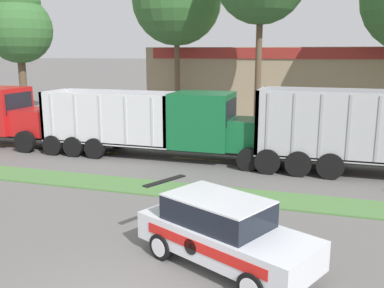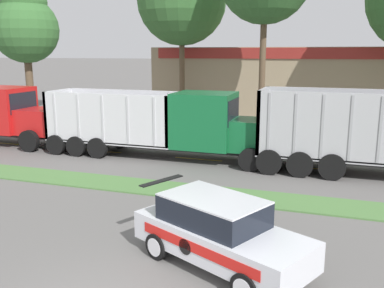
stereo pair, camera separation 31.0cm
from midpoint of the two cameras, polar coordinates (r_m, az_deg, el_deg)
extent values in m
cube|color=#517F42|center=(15.80, 2.81, -6.59)|extent=(120.00, 1.73, 0.06)
cube|color=yellow|center=(26.03, -22.08, -0.03)|extent=(2.40, 0.14, 0.01)
cube|color=yellow|center=(22.94, -11.72, -0.94)|extent=(2.40, 0.14, 0.01)
cube|color=yellow|center=(20.81, 1.28, -2.02)|extent=(2.40, 0.14, 0.01)
cube|color=yellow|center=(19.96, 16.29, -3.14)|extent=(2.40, 0.14, 0.01)
cube|color=#ADADB2|center=(19.41, 18.86, -1.36)|extent=(6.41, 2.44, 0.12)
cube|color=#ADADB2|center=(19.35, 9.85, 3.24)|extent=(0.16, 2.44, 2.76)
cube|color=#ADADB2|center=(18.02, 19.17, 2.09)|extent=(6.41, 0.16, 2.76)
cube|color=#ADADB2|center=(20.27, 19.13, 3.15)|extent=(6.41, 0.16, 2.76)
cube|color=#99999E|center=(18.07, 10.68, 2.59)|extent=(0.10, 0.04, 2.62)
cube|color=#99999E|center=(17.96, 14.06, 2.37)|extent=(0.10, 0.04, 2.62)
cube|color=#99999E|center=(17.92, 17.47, 2.15)|extent=(0.10, 0.04, 2.62)
cube|color=#99999E|center=(17.94, 20.88, 1.92)|extent=(0.10, 0.04, 2.62)
cube|color=#99999E|center=(18.02, 24.27, 1.69)|extent=(0.10, 0.04, 2.62)
cylinder|color=black|center=(18.43, 10.70, -2.37)|extent=(1.09, 0.30, 1.09)
cylinder|color=black|center=(20.75, 11.61, -0.78)|extent=(1.09, 0.30, 1.09)
cylinder|color=black|center=(18.32, 14.65, -2.65)|extent=(1.09, 0.30, 1.09)
cylinder|color=black|center=(20.65, 15.11, -1.02)|extent=(1.09, 0.30, 1.09)
cylinder|color=black|center=(18.29, 18.62, -2.92)|extent=(1.09, 0.30, 1.09)
cylinder|color=black|center=(20.63, 18.63, -1.25)|extent=(1.09, 0.30, 1.09)
cube|color=black|center=(21.21, -3.90, -0.13)|extent=(11.60, 1.34, 0.18)
cube|color=#146033|center=(19.77, 8.89, 1.20)|extent=(2.12, 2.00, 1.41)
cube|color=#B7B7BC|center=(19.63, 12.03, 1.00)|extent=(0.06, 1.71, 1.20)
cube|color=#146033|center=(20.20, 2.11, 3.23)|extent=(2.75, 2.44, 2.56)
cube|color=black|center=(19.80, 6.01, 4.30)|extent=(0.04, 2.07, 1.15)
cylinder|color=silver|center=(19.84, -2.64, 4.96)|extent=(0.14, 0.14, 1.30)
cube|color=silver|center=(22.20, -9.74, 0.67)|extent=(6.72, 2.44, 0.12)
cube|color=silver|center=(20.66, -1.78, 3.39)|extent=(0.16, 2.44, 2.42)
cube|color=silver|center=(23.71, -16.88, 4.01)|extent=(0.16, 2.44, 2.42)
cube|color=silver|center=(21.00, -11.31, 3.31)|extent=(6.72, 0.16, 2.42)
cube|color=silver|center=(22.99, -8.51, 4.16)|extent=(6.72, 0.16, 2.42)
cube|color=#BCBCC1|center=(22.37, -17.46, 3.51)|extent=(0.10, 0.04, 2.30)
cube|color=#BCBCC1|center=(21.61, -14.55, 3.40)|extent=(0.10, 0.04, 2.30)
cube|color=#BCBCC1|center=(20.92, -11.45, 3.27)|extent=(0.10, 0.04, 2.30)
cube|color=#BCBCC1|center=(20.29, -8.14, 3.12)|extent=(0.10, 0.04, 2.30)
cube|color=#BCBCC1|center=(19.73, -4.64, 2.94)|extent=(0.10, 0.04, 2.30)
cylinder|color=black|center=(18.81, 8.19, -2.11)|extent=(1.01, 0.30, 1.01)
cylinder|color=black|center=(21.11, 9.36, -0.57)|extent=(1.01, 0.30, 1.01)
cylinder|color=black|center=(22.69, -17.31, -0.08)|extent=(1.01, 0.30, 1.01)
cylinder|color=black|center=(24.63, -14.09, 1.05)|extent=(1.01, 0.30, 1.01)
cylinder|color=black|center=(22.02, -14.78, -0.29)|extent=(1.01, 0.30, 1.01)
cylinder|color=black|center=(24.02, -11.68, 0.88)|extent=(1.01, 0.30, 1.01)
cylinder|color=black|center=(21.40, -12.10, -0.51)|extent=(1.01, 0.30, 1.01)
cylinder|color=black|center=(23.45, -9.15, 0.71)|extent=(1.01, 0.30, 1.01)
cube|color=red|center=(24.55, -18.96, 2.88)|extent=(2.34, 2.02, 1.35)
cube|color=#B7B7BC|center=(23.85, -16.66, 2.77)|extent=(0.06, 1.73, 1.15)
cube|color=red|center=(26.11, -23.57, 4.27)|extent=(2.81, 2.46, 2.46)
cube|color=black|center=(25.13, -21.21, 5.18)|extent=(0.04, 2.09, 1.11)
cylinder|color=black|center=(23.76, -20.57, 0.37)|extent=(1.13, 0.30, 1.13)
cylinder|color=black|center=(25.65, -17.20, 1.43)|extent=(1.13, 0.30, 1.13)
cube|color=silver|center=(10.58, 4.77, -12.55)|extent=(4.80, 3.57, 0.71)
cube|color=black|center=(10.49, 3.70, -8.90)|extent=(2.90, 2.49, 0.60)
cube|color=silver|center=(10.38, 3.72, -7.24)|extent=(2.90, 2.49, 0.04)
cube|color=black|center=(11.61, -3.30, -4.91)|extent=(0.81, 1.37, 0.03)
cube|color=red|center=(9.94, 1.36, -13.77)|extent=(3.22, 1.59, 0.25)
cylinder|color=black|center=(10.18, -0.07, -13.56)|extent=(0.35, 0.18, 0.39)
cylinder|color=black|center=(9.40, 8.08, -18.48)|extent=(0.70, 0.48, 0.68)
cylinder|color=black|center=(10.66, 13.71, -14.80)|extent=(0.70, 0.48, 0.68)
cylinder|color=silver|center=(10.74, 14.02, -14.60)|extent=(0.43, 0.22, 0.47)
cylinder|color=black|center=(11.05, -3.87, -13.44)|extent=(0.70, 0.48, 0.68)
cylinder|color=silver|center=(10.99, -4.29, -13.60)|extent=(0.43, 0.22, 0.47)
cylinder|color=black|center=(12.14, 2.24, -10.98)|extent=(0.70, 0.48, 0.68)
cylinder|color=silver|center=(12.22, 2.58, -10.84)|extent=(0.43, 0.22, 0.47)
cube|color=#9E896B|center=(38.54, 17.39, 8.10)|extent=(26.67, 12.00, 5.46)
cube|color=maroon|center=(32.42, 17.39, 11.47)|extent=(25.34, 0.10, 0.80)
cylinder|color=brown|center=(39.45, -20.64, 7.92)|extent=(0.63, 0.63, 5.40)
sphere|color=#386B33|center=(39.41, -21.11, 14.03)|extent=(5.50, 5.50, 5.50)
sphere|color=#386B33|center=(39.58, -21.36, 17.20)|extent=(3.85, 3.85, 3.85)
cylinder|color=brown|center=(26.85, 9.67, 9.58)|extent=(0.38, 0.38, 7.93)
cylinder|color=brown|center=(33.08, -1.07, 9.43)|extent=(0.40, 0.40, 7.04)
sphere|color=#386B33|center=(33.26, -1.11, 18.66)|extent=(6.62, 6.62, 6.62)
camera|label=1|loc=(0.15, -89.42, 0.12)|focal=40.00mm
camera|label=2|loc=(0.15, 90.58, -0.12)|focal=40.00mm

